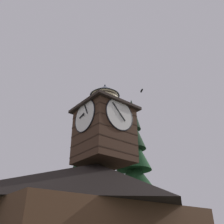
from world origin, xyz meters
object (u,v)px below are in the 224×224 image
object	(u,v)px
clock_tower	(104,128)
moon	(50,202)
flying_bird_high	(142,90)
building_main	(96,211)
pine_tree_aside	(135,188)
pine_tree_behind	(85,187)

from	to	relation	value
clock_tower	moon	xyz separation A→B (m)	(-15.82, -42.30, -1.12)
moon	flying_bird_high	xyz separation A→B (m)	(10.41, 42.15, 7.27)
building_main	pine_tree_aside	world-z (taller)	pine_tree_aside
clock_tower	moon	size ratio (longest dim) A/B	3.43
building_main	clock_tower	bearing A→B (deg)	153.85
moon	pine_tree_behind	bearing A→B (deg)	68.88
pine_tree_aside	moon	world-z (taller)	pine_tree_aside
clock_tower	moon	world-z (taller)	clock_tower
clock_tower	flying_bird_high	distance (m)	8.20
clock_tower	pine_tree_behind	size ratio (longest dim) A/B	0.54
building_main	flying_bird_high	xyz separation A→B (m)	(-5.91, 0.09, 13.08)
building_main	pine_tree_behind	world-z (taller)	pine_tree_behind
moon	flying_bird_high	bearing A→B (deg)	76.13
clock_tower	pine_tree_aside	size ratio (longest dim) A/B	0.42
pine_tree_behind	pine_tree_aside	xyz separation A→B (m)	(-7.15, -0.52, 0.66)
building_main	moon	bearing A→B (deg)	-111.20
building_main	pine_tree_behind	xyz separation A→B (m)	(-1.65, -4.10, 2.53)
clock_tower	flying_bird_high	bearing A→B (deg)	-178.36
building_main	pine_tree_behind	bearing A→B (deg)	-111.92
clock_tower	pine_tree_behind	bearing A→B (deg)	-104.92
building_main	moon	world-z (taller)	moon
pine_tree_aside	flying_bird_high	xyz separation A→B (m)	(2.89, 4.71, 9.89)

